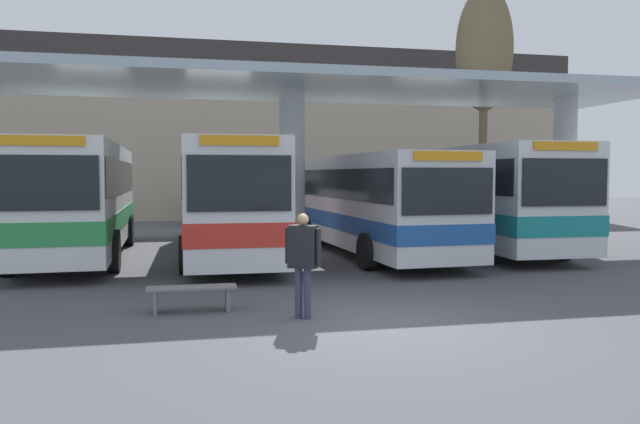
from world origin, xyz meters
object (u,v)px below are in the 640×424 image
(pedestrian_waiting, at_px, (303,255))
(poplar_tree_behind_left, at_px, (484,51))
(parked_car_street, at_px, (226,204))
(transit_bus_far_right_bay, at_px, (474,193))
(waiting_bench_near_pillar, at_px, (192,293))
(transit_bus_left_bay, at_px, (79,195))
(transit_bus_center_bay, at_px, (226,195))
(transit_bus_right_bay, at_px, (369,199))

(pedestrian_waiting, distance_m, poplar_tree_behind_left, 20.12)
(parked_car_street, bearing_deg, transit_bus_far_right_bay, -55.47)
(transit_bus_far_right_bay, distance_m, parked_car_street, 14.19)
(waiting_bench_near_pillar, height_order, pedestrian_waiting, pedestrian_waiting)
(transit_bus_left_bay, bearing_deg, pedestrian_waiting, 117.21)
(transit_bus_center_bay, xyz_separation_m, waiting_bench_near_pillar, (-1.19, -8.22, -1.52))
(transit_bus_center_bay, height_order, parked_car_street, transit_bus_center_bay)
(transit_bus_left_bay, relative_size, transit_bus_right_bay, 1.00)
(transit_bus_far_right_bay, bearing_deg, parked_car_street, -57.94)
(transit_bus_left_bay, distance_m, pedestrian_waiting, 10.61)
(transit_bus_right_bay, bearing_deg, poplar_tree_behind_left, -139.74)
(transit_bus_left_bay, height_order, transit_bus_center_bay, transit_bus_center_bay)
(transit_bus_right_bay, xyz_separation_m, parked_car_street, (-3.61, 12.45, -0.67))
(transit_bus_center_bay, bearing_deg, transit_bus_left_bay, -0.63)
(pedestrian_waiting, bearing_deg, transit_bus_left_bay, 153.38)
(transit_bus_center_bay, relative_size, transit_bus_right_bay, 1.12)
(waiting_bench_near_pillar, bearing_deg, parked_car_street, 84.21)
(transit_bus_center_bay, xyz_separation_m, pedestrian_waiting, (0.66, -9.19, -0.76))
(transit_bus_right_bay, bearing_deg, transit_bus_center_bay, -12.60)
(transit_bus_left_bay, xyz_separation_m, transit_bus_center_bay, (4.35, -0.13, -0.01))
(transit_bus_center_bay, relative_size, waiting_bench_near_pillar, 7.65)
(transit_bus_right_bay, bearing_deg, waiting_bench_near_pillar, 50.27)
(transit_bus_far_right_bay, relative_size, pedestrian_waiting, 5.69)
(transit_bus_right_bay, height_order, parked_car_street, transit_bus_right_bay)
(transit_bus_right_bay, bearing_deg, parked_car_street, -76.47)
(transit_bus_right_bay, bearing_deg, transit_bus_left_bay, -8.58)
(transit_bus_far_right_bay, distance_m, waiting_bench_near_pillar, 12.31)
(transit_bus_left_bay, bearing_deg, waiting_bench_near_pillar, 109.62)
(transit_bus_right_bay, relative_size, parked_car_street, 2.58)
(waiting_bench_near_pillar, distance_m, parked_car_street, 20.01)
(transit_bus_far_right_bay, xyz_separation_m, parked_car_street, (-7.38, 12.09, -0.82))
(transit_bus_far_right_bay, bearing_deg, transit_bus_center_bay, -2.25)
(transit_bus_center_bay, distance_m, poplar_tree_behind_left, 14.63)
(transit_bus_right_bay, relative_size, poplar_tree_behind_left, 1.01)
(transit_bus_right_bay, relative_size, pedestrian_waiting, 6.01)
(parked_car_street, bearing_deg, transit_bus_center_bay, -90.91)
(transit_bus_left_bay, bearing_deg, poplar_tree_behind_left, -160.86)
(poplar_tree_behind_left, bearing_deg, waiting_bench_near_pillar, -132.30)
(poplar_tree_behind_left, bearing_deg, parked_car_street, 153.09)
(transit_bus_far_right_bay, relative_size, parked_car_street, 2.44)
(pedestrian_waiting, distance_m, parked_car_street, 20.86)
(transit_bus_far_right_bay, height_order, pedestrian_waiting, transit_bus_far_right_bay)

